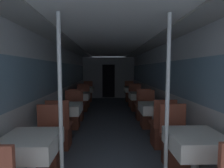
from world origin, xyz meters
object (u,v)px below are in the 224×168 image
at_px(dining_table_right_0, 196,144).
at_px(dining_table_right_2, 139,96).
at_px(chair_left_near_1, 60,133).
at_px(chair_right_near_2, 142,110).
at_px(chair_left_near_2, 77,110).
at_px(chair_right_far_2, 136,102).
at_px(dining_table_left_0, 31,146).
at_px(chair_left_far_0, 48,149).
at_px(dining_table_left_3, 86,90).
at_px(chair_left_near_3, 85,99).
at_px(chair_left_far_2, 82,103).
at_px(support_pole_right_0, 167,107).
at_px(chair_right_near_1, 162,132).
at_px(chair_right_far_1, 148,116).
at_px(chair_left_far_3, 88,95).
at_px(support_pole_left_0, 60,107).
at_px(dining_table_right_1, 154,109).
at_px(dining_table_right_3, 131,90).
at_px(chair_right_near_3, 133,99).
at_px(dining_table_left_1, 67,109).
at_px(chair_right_far_3, 130,95).
at_px(dining_table_left_2, 80,97).
at_px(chair_right_far_0, 176,148).

height_order(dining_table_right_0, dining_table_right_2, same).
xyz_separation_m(chair_left_near_1, chair_right_near_2, (1.93, 1.83, 0.00)).
bearing_deg(chair_left_near_2, chair_right_far_2, 30.62).
height_order(dining_table_left_0, chair_left_far_0, chair_left_far_0).
height_order(dining_table_left_0, dining_table_right_0, same).
relative_size(dining_table_left_3, chair_right_far_2, 0.77).
bearing_deg(chair_left_near_3, dining_table_left_3, 90.00).
bearing_deg(chair_left_far_2, support_pole_right_0, 110.48).
relative_size(chair_right_near_1, chair_right_far_1, 1.00).
xyz_separation_m(chair_left_near_2, chair_right_far_2, (1.93, 1.14, 0.00)).
height_order(chair_left_near_3, chair_left_far_3, same).
bearing_deg(chair_right_near_2, support_pole_left_0, -117.11).
bearing_deg(dining_table_right_1, dining_table_right_3, 90.00).
relative_size(chair_left_far_0, chair_right_near_3, 1.00).
distance_m(chair_left_far_0, chair_left_near_1, 0.68).
height_order(dining_table_right_0, chair_right_far_1, chair_right_far_1).
bearing_deg(chair_left_near_3, dining_table_right_2, -33.04).
bearing_deg(dining_table_right_0, dining_table_right_2, 90.00).
xyz_separation_m(dining_table_left_1, chair_left_far_2, (0.00, 2.40, -0.31)).
bearing_deg(chair_left_far_0, chair_right_far_2, -117.85).
bearing_deg(chair_right_far_2, dining_table_right_2, 90.00).
bearing_deg(chair_right_far_3, dining_table_right_3, 90.00).
height_order(chair_left_near_3, dining_table_right_2, chair_left_near_3).
bearing_deg(dining_table_right_2, chair_left_near_3, 146.96).
relative_size(dining_table_right_1, dining_table_right_3, 1.00).
bearing_deg(support_pole_right_0, support_pole_left_0, 180.00).
xyz_separation_m(dining_table_left_2, chair_right_far_0, (1.93, -3.08, -0.31)).
bearing_deg(chair_left_near_3, dining_table_left_1, -90.00).
relative_size(chair_right_near_2, dining_table_right_3, 1.29).
height_order(chair_left_near_1, chair_right_near_2, same).
relative_size(dining_table_right_3, chair_right_far_3, 0.77).
bearing_deg(dining_table_left_0, chair_left_near_3, 90.00).
height_order(chair_left_near_1, dining_table_right_1, chair_left_near_1).
distance_m(dining_table_right_2, dining_table_right_3, 1.83).
bearing_deg(chair_right_far_3, support_pole_right_0, 86.67).
distance_m(chair_left_near_3, dining_table_right_0, 5.29).
bearing_deg(chair_left_near_2, support_pole_right_0, -62.89).
distance_m(dining_table_left_3, dining_table_right_0, 5.81).
distance_m(dining_table_right_1, chair_right_near_1, 0.65).
relative_size(dining_table_left_0, chair_right_near_3, 0.77).
bearing_deg(chair_right_near_3, chair_left_far_0, -113.99).
bearing_deg(chair_left_near_3, dining_table_left_0, -90.00).
height_order(dining_table_left_1, chair_right_far_2, chair_right_far_2).
relative_size(chair_right_near_2, chair_right_near_3, 1.00).
bearing_deg(chair_right_far_0, support_pole_left_0, 19.90).
relative_size(chair_left_far_0, support_pole_right_0, 0.45).
height_order(dining_table_left_3, chair_left_near_3, chair_left_near_3).
distance_m(chair_left_far_3, support_pole_right_0, 6.30).
bearing_deg(dining_table_right_2, chair_left_far_2, 163.52).
bearing_deg(dining_table_left_3, dining_table_left_2, -90.00).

